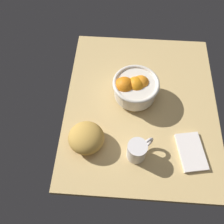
# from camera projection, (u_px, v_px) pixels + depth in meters

# --- Properties ---
(ground_plane) EXTENTS (0.79, 0.65, 0.03)m
(ground_plane) POSITION_uv_depth(u_px,v_px,m) (141.00, 106.00, 1.06)
(ground_plane) COLOR tan
(fruit_bowl) EXTENTS (0.19, 0.19, 0.12)m
(fruit_bowl) POSITION_uv_depth(u_px,v_px,m) (134.00, 87.00, 1.01)
(fruit_bowl) COLOR silver
(fruit_bowl) RESTS_ON ground
(bread_loaf) EXTENTS (0.16, 0.17, 0.08)m
(bread_loaf) POSITION_uv_depth(u_px,v_px,m) (86.00, 138.00, 0.92)
(bread_loaf) COLOR gold
(bread_loaf) RESTS_ON ground
(napkin_folded) EXTENTS (0.17, 0.12, 0.01)m
(napkin_folded) POSITION_uv_depth(u_px,v_px,m) (191.00, 152.00, 0.93)
(napkin_folded) COLOR silver
(napkin_folded) RESTS_ON ground
(mug) EXTENTS (0.09, 0.10, 0.09)m
(mug) POSITION_uv_depth(u_px,v_px,m) (138.00, 150.00, 0.89)
(mug) COLOR silver
(mug) RESTS_ON ground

